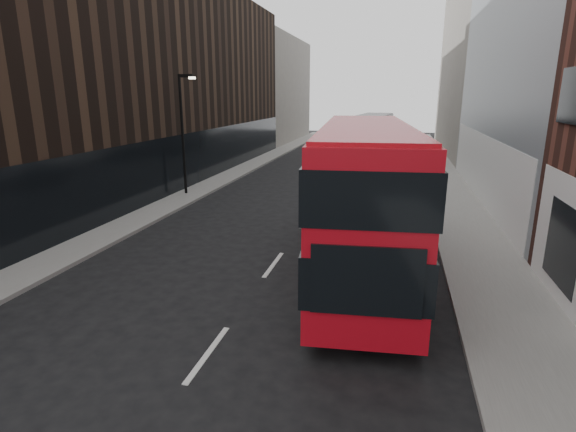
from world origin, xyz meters
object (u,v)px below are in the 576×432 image
Objects in this scene: grey_bus at (371,134)px; car_a at (341,189)px; red_bus at (364,191)px; car_b at (363,191)px; car_c at (384,161)px; street_lamp at (183,127)px.

grey_bus is 3.16× the size of car_a.
red_bus reaches higher than car_b.
red_bus is at bearing -93.82° from car_c.
red_bus is 2.68× the size of car_b.
car_a is 12.39m from car_c.
street_lamp reaches higher than car_a.
red_bus is 3.17× the size of car_a.
grey_bus reaches higher than car_b.
car_b is (-0.64, 9.53, -2.04)m from red_bus.
street_lamp is 17.68m from car_c.
car_b is (1.32, -0.77, 0.10)m from car_a.
car_c is (0.15, 22.51, -2.16)m from red_bus.
street_lamp is 14.87m from red_bus.
car_b is at bearing 88.83° from red_bus.
car_a is 0.84× the size of car_b.
car_a is (9.37, 0.77, -3.49)m from street_lamp.
red_bus is 2.80× the size of car_c.
red_bus is 30.76m from grey_bus.
car_c is (2.11, 12.21, -0.02)m from car_a.
street_lamp reaches higher than car_c.
street_lamp is 0.55× the size of red_bus.
car_b is at bearing -82.16° from grey_bus.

